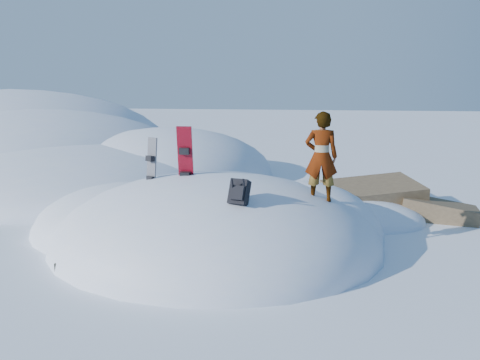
% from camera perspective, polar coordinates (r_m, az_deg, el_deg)
% --- Properties ---
extents(ground, '(120.00, 120.00, 0.00)m').
position_cam_1_polar(ground, '(10.10, -3.03, -7.80)').
color(ground, white).
rests_on(ground, ground).
extents(snow_mound, '(8.00, 6.00, 3.00)m').
position_cam_1_polar(snow_mound, '(10.36, -3.69, -7.32)').
color(snow_mound, silver).
rests_on(snow_mound, ground).
extents(snow_ridge, '(21.50, 18.50, 6.40)m').
position_cam_1_polar(snow_ridge, '(23.13, -23.49, 2.14)').
color(snow_ridge, silver).
rests_on(snow_ridge, ground).
extents(rock_outcrop, '(4.68, 4.41, 1.68)m').
position_cam_1_polar(rock_outcrop, '(12.86, 16.43, -3.99)').
color(rock_outcrop, brown).
rests_on(rock_outcrop, ground).
extents(snowboard_red, '(0.32, 0.23, 1.72)m').
position_cam_1_polar(snowboard_red, '(9.92, -6.66, 1.73)').
color(snowboard_red, red).
rests_on(snowboard_red, snow_mound).
extents(snowboard_dark, '(0.32, 0.30, 1.46)m').
position_cam_1_polar(snowboard_dark, '(10.17, -10.79, 1.10)').
color(snowboard_dark, black).
rests_on(snowboard_dark, snow_mound).
extents(backpack, '(0.40, 0.48, 0.54)m').
position_cam_1_polar(backpack, '(8.23, -0.11, -1.51)').
color(backpack, black).
rests_on(backpack, snow_mound).
extents(gear_pile, '(0.94, 0.72, 0.25)m').
position_cam_1_polar(gear_pile, '(9.23, -18.77, -9.49)').
color(gear_pile, black).
rests_on(gear_pile, ground).
extents(person, '(0.65, 0.43, 1.75)m').
position_cam_1_polar(person, '(9.22, 9.87, 2.82)').
color(person, slate).
rests_on(person, snow_mound).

